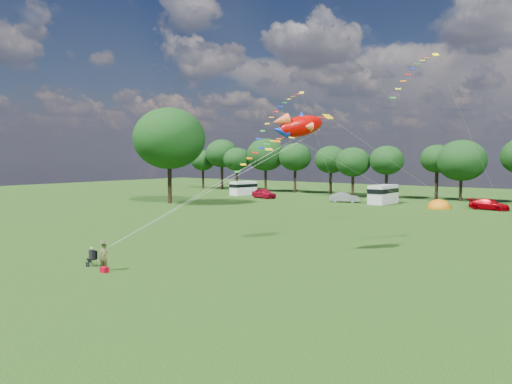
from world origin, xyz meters
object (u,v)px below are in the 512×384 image
Objects in this scene: campervan_c at (383,194)px; kite_flyer at (104,257)px; car_b at (345,197)px; camp_chair at (92,255)px; fish_kite at (297,126)px; car_a at (264,193)px; car_c at (489,204)px; big_tree at (169,138)px; campervan_a at (243,188)px; tent_orange at (439,208)px.

kite_flyer is (3.18, -48.20, -0.60)m from campervan_c.
car_b is 0.73× the size of campervan_c.
camp_chair is 15.46m from fish_kite.
car_b is at bearing 51.94° from fish_kite.
campervan_c is at bearing -67.06° from car_a.
camp_chair is at bearing 152.15° from kite_flyer.
car_a is at bearing 111.46° from camp_chair.
camp_chair is at bearing 176.45° from fish_kite.
car_c is at bearing -106.37° from car_b.
car_c is 38.08m from fish_kite.
big_tree is 17.76m from car_a.
car_a is 49.70m from camp_chair.
fish_kite is at bearing 45.78° from kite_flyer.
car_c is (18.78, 1.46, -0.02)m from car_b.
fish_kite is (34.22, -37.58, 7.33)m from campervan_a.
kite_flyer is at bearing 169.31° from car_b.
car_c is (37.71, 17.36, -8.34)m from big_tree.
car_b is 5.40m from campervan_c.
tent_orange is at bearing 79.41° from camp_chair.
campervan_c reaches higher than car_a.
camp_chair is at bearing 167.56° from car_b.
camp_chair is (6.86, -46.57, -0.01)m from car_b.
car_a is at bearing -178.53° from tent_orange.
campervan_a is 3.17× the size of kite_flyer.
tent_orange is at bearing -112.92° from car_b.
campervan_c is (-13.59, -0.12, 0.71)m from car_c.
big_tree reaches higher than tent_orange.
campervan_a is 0.92× the size of campervan_c.
campervan_c is 3.43× the size of kite_flyer.
big_tree reaches higher than camp_chair.
campervan_c is at bearing -96.33° from car_b.
fish_kite is (5.86, 11.36, 7.79)m from kite_flyer.
car_b is (18.93, 15.90, -8.32)m from big_tree.
car_c is at bearing 24.72° from big_tree.
tent_orange is (8.17, -1.83, -1.36)m from campervan_c.
car_c reaches higher than camp_chair.
campervan_c is at bearing 35.55° from big_tree.
car_c is at bearing 60.92° from kite_flyer.
campervan_c is (5.19, 1.34, 0.69)m from car_b.
car_a is 32.26m from car_c.
car_a is 1.17× the size of fish_kite.
campervan_c reaches higher than camp_chair.
campervan_c is at bearing -82.52° from campervan_a.
campervan_c is at bearing 76.85° from kite_flyer.
campervan_c is at bearing 43.89° from fish_kite.
big_tree reaches higher than car_c.
tent_orange is (32.29, 15.40, -9.00)m from big_tree.
car_a is at bearing -107.00° from campervan_a.
car_a is at bearing 68.91° from fish_kite.
car_a is 0.93× the size of campervan_a.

